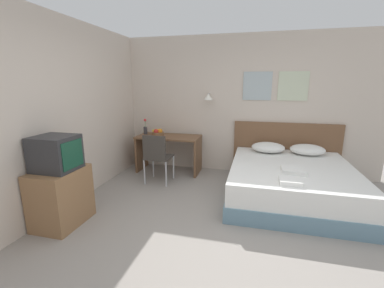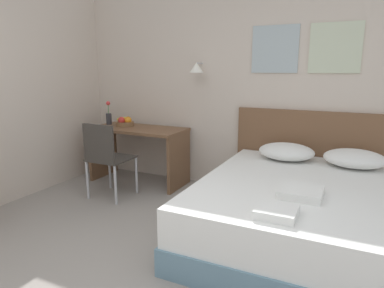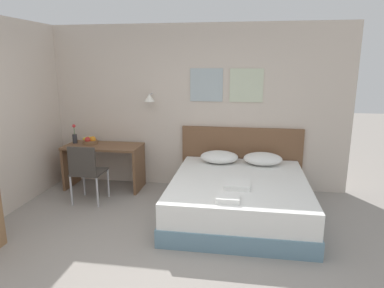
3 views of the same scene
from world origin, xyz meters
The scene contains 11 objects.
wall_back centered at (0.01, 2.57, 1.33)m, with size 5.23×0.31×2.65m.
bed centered at (0.94, 1.45, 0.26)m, with size 1.82×2.06×0.53m.
headboard centered at (0.94, 2.51, 0.51)m, with size 1.94×0.06×1.03m.
pillow_left centered at (0.60, 2.20, 0.61)m, with size 0.59×0.47×0.18m.
pillow_right centered at (1.27, 2.20, 0.61)m, with size 0.59×0.47×0.18m.
folded_towel_near_foot centered at (0.91, 1.14, 0.56)m, with size 0.32×0.32×0.06m.
folded_towel_mid_bed centered at (0.82, 0.69, 0.56)m, with size 0.26×0.26×0.06m.
desk centered at (-1.30, 2.19, 0.52)m, with size 1.24×0.60×0.73m.
desk_chair centered at (-1.29, 1.51, 0.53)m, with size 0.44×0.44×0.89m.
fruit_bowl centered at (-1.55, 2.24, 0.78)m, with size 0.26×0.24×0.13m.
flower_vase centered at (-1.82, 2.25, 0.85)m, with size 0.08×0.08×0.32m.
Camera 2 is at (1.23, -1.47, 1.49)m, focal length 32.00 mm.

